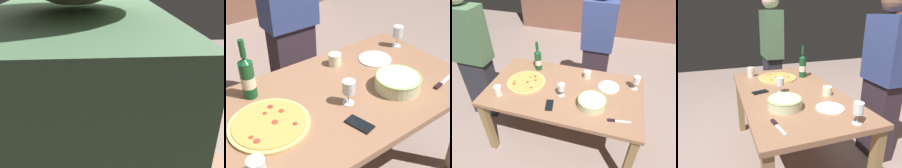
{
  "view_description": "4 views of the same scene",
  "coord_description": "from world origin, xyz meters",
  "views": [
    {
      "loc": [
        -1.53,
        0.1,
        1.53
      ],
      "look_at": [
        0.0,
        0.0,
        0.83
      ],
      "focal_mm": 41.48,
      "sensor_mm": 36.0,
      "label": 1
    },
    {
      "loc": [
        -0.85,
        -1.12,
        1.79
      ],
      "look_at": [
        0.0,
        0.0,
        0.83
      ],
      "focal_mm": 49.29,
      "sensor_mm": 36.0,
      "label": 2
    },
    {
      "loc": [
        0.46,
        -1.54,
        2.09
      ],
      "look_at": [
        0.0,
        0.0,
        0.83
      ],
      "focal_mm": 32.18,
      "sensor_mm": 36.0,
      "label": 3
    },
    {
      "loc": [
        1.74,
        -0.6,
        1.46
      ],
      "look_at": [
        0.0,
        0.0,
        0.83
      ],
      "focal_mm": 34.01,
      "sensor_mm": 36.0,
      "label": 4
    }
  ],
  "objects": [
    {
      "name": "wine_glass_near_pizza",
      "position": [
        -0.0,
        -0.09,
        0.85
      ],
      "size": [
        0.07,
        0.07,
        0.14
      ],
      "color": "white",
      "rests_on": "dining_table"
    },
    {
      "name": "wine_glass_by_bottle",
      "position": [
        0.71,
        0.23,
        0.86
      ],
      "size": [
        0.07,
        0.07,
        0.15
      ],
      "color": "white",
      "rests_on": "dining_table"
    },
    {
      "name": "side_plate",
      "position": [
        0.44,
        0.17,
        0.76
      ],
      "size": [
        0.22,
        0.22,
        0.01
      ],
      "primitive_type": "cylinder",
      "color": "white",
      "rests_on": "dining_table"
    },
    {
      "name": "cell_phone",
      "position": [
        -0.07,
        -0.27,
        0.76
      ],
      "size": [
        0.1,
        0.16,
        0.01
      ],
      "primitive_type": "cube",
      "rotation": [
        0.0,
        0.0,
        3.38
      ],
      "color": "black",
      "rests_on": "dining_table"
    },
    {
      "name": "wine_bottle",
      "position": [
        -0.4,
        0.29,
        0.88
      ],
      "size": [
        0.08,
        0.08,
        0.35
      ],
      "color": "#154B27",
      "rests_on": "dining_table"
    },
    {
      "name": "serving_bowl",
      "position": [
        0.32,
        -0.15,
        0.8
      ],
      "size": [
        0.27,
        0.27,
        0.08
      ],
      "color": "beige",
      "rests_on": "dining_table"
    },
    {
      "name": "pizza",
      "position": [
        -0.43,
        0.0,
        0.76
      ],
      "size": [
        0.41,
        0.41,
        0.02
      ],
      "color": "#E3BC6C",
      "rests_on": "dining_table"
    },
    {
      "name": "pizza_knife",
      "position": [
        0.56,
        -0.29,
        0.76
      ],
      "size": [
        0.2,
        0.06,
        0.02
      ],
      "color": "silver",
      "rests_on": "dining_table"
    },
    {
      "name": "cup_ceramic",
      "position": [
        0.19,
        0.28,
        0.79
      ],
      "size": [
        0.08,
        0.08,
        0.08
      ],
      "primitive_type": "cylinder",
      "color": "white",
      "rests_on": "dining_table"
    },
    {
      "name": "dining_table",
      "position": [
        0.0,
        0.0,
        0.66
      ],
      "size": [
        1.6,
        0.9,
        0.75
      ],
      "color": "#95684B",
      "rests_on": "ground"
    },
    {
      "name": "person_host",
      "position": [
        0.2,
        0.88,
        0.85
      ],
      "size": [
        0.4,
        0.24,
        1.66
      ],
      "rotation": [
        0.0,
        0.0,
        -1.79
      ],
      "color": "#32252F",
      "rests_on": "ground"
    }
  ]
}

